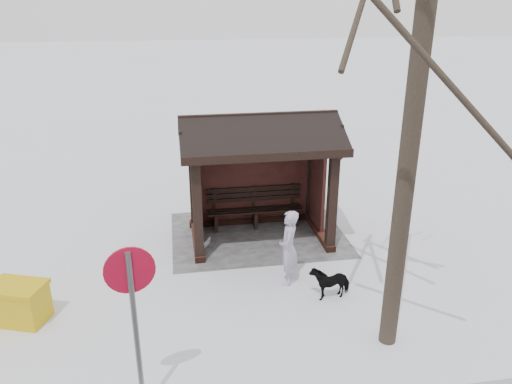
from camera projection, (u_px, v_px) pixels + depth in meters
ground at (259, 238)px, 12.18m from camera, size 120.00×120.00×0.00m
trampled_patch at (258, 234)px, 12.36m from camera, size 4.20×3.20×0.02m
bus_shelter at (258, 151)px, 11.53m from camera, size 3.60×2.40×3.09m
pedestrian at (289, 248)px, 10.01m from camera, size 0.53×0.67×1.59m
dog at (330, 281)px, 9.72m from camera, size 0.82×0.48×0.65m
grit_bin at (19, 303)px, 8.94m from camera, size 1.14×0.95×0.74m
road_sign at (133, 298)px, 6.48m from camera, size 0.66×0.15×2.59m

